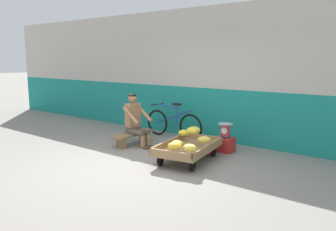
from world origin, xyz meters
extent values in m
plane|color=gray|center=(0.00, 0.00, 0.00)|extent=(80.00, 80.00, 0.00)
cube|color=#19847A|center=(0.00, 2.81, 0.61)|extent=(16.00, 0.30, 1.22)
cube|color=#B7B2A8|center=(0.00, 2.81, 2.15)|extent=(16.00, 0.30, 1.86)
cube|color=#99754C|center=(0.50, 0.95, 0.23)|extent=(1.06, 1.56, 0.05)
cube|color=#99754C|center=(0.11, 0.89, 0.31)|extent=(0.27, 1.43, 0.10)
cube|color=#99754C|center=(0.90, 1.02, 0.31)|extent=(0.27, 1.43, 0.10)
cube|color=#99754C|center=(0.39, 1.64, 0.31)|extent=(0.84, 0.18, 0.10)
cube|color=#99754C|center=(0.62, 0.26, 0.31)|extent=(0.84, 0.18, 0.10)
cylinder|color=black|center=(0.11, 1.40, 0.09)|extent=(0.08, 0.19, 0.18)
cylinder|color=black|center=(0.73, 1.50, 0.09)|extent=(0.08, 0.19, 0.18)
cylinder|color=black|center=(0.28, 0.40, 0.09)|extent=(0.08, 0.19, 0.18)
cylinder|color=black|center=(0.90, 0.51, 0.09)|extent=(0.08, 0.19, 0.18)
ellipsoid|color=yellow|center=(0.15, 1.32, 0.42)|extent=(0.29, 0.26, 0.13)
ellipsoid|color=gold|center=(0.61, 0.37, 0.42)|extent=(0.26, 0.21, 0.13)
ellipsoid|color=yellow|center=(0.89, 0.44, 0.42)|extent=(0.24, 0.18, 0.13)
ellipsoid|color=yellow|center=(0.77, 1.08, 0.42)|extent=(0.30, 0.27, 0.13)
ellipsoid|color=yellow|center=(0.56, 0.52, 0.42)|extent=(0.29, 0.26, 0.13)
ellipsoid|color=yellow|center=(0.50, 1.08, 0.56)|extent=(0.25, 0.19, 0.13)
ellipsoid|color=yellow|center=(0.48, 1.19, 0.55)|extent=(0.25, 0.19, 0.13)
cube|color=olive|center=(-1.17, 1.21, 0.24)|extent=(0.35, 1.11, 0.05)
cube|color=olive|center=(-1.18, 1.59, 0.11)|extent=(0.24, 0.09, 0.22)
cube|color=olive|center=(-1.15, 0.82, 0.11)|extent=(0.24, 0.09, 0.22)
cylinder|color=#9E704C|center=(-0.76, 1.27, 0.14)|extent=(0.10, 0.10, 0.27)
cube|color=#4C3D2D|center=(-0.70, 1.27, 0.02)|extent=(0.23, 0.10, 0.04)
cylinder|color=brown|center=(-0.96, 1.28, 0.32)|extent=(0.41, 0.16, 0.13)
cylinder|color=#9E704C|center=(-0.77, 1.09, 0.14)|extent=(0.10, 0.10, 0.27)
cube|color=#4C3D2D|center=(-0.71, 1.09, 0.02)|extent=(0.23, 0.10, 0.04)
cylinder|color=brown|center=(-0.97, 1.10, 0.32)|extent=(0.41, 0.16, 0.13)
cube|color=brown|center=(-1.17, 1.21, 0.34)|extent=(0.24, 0.29, 0.14)
cube|color=#9E704C|center=(-1.17, 1.21, 0.67)|extent=(0.20, 0.33, 0.52)
cylinder|color=#9E704C|center=(-0.99, 1.40, 0.70)|extent=(0.47, 0.11, 0.36)
cylinder|color=#9E704C|center=(-1.02, 1.00, 0.70)|extent=(0.47, 0.11, 0.36)
sphere|color=#9E704C|center=(-1.17, 1.21, 1.05)|extent=(0.19, 0.19, 0.19)
ellipsoid|color=black|center=(-1.17, 1.21, 1.10)|extent=(0.17, 0.17, 0.09)
cube|color=red|center=(0.74, 1.94, 0.15)|extent=(0.36, 0.28, 0.30)
cylinder|color=#28282D|center=(0.74, 1.94, 0.32)|extent=(0.20, 0.20, 0.03)
cube|color=#C6384C|center=(0.74, 1.94, 0.45)|extent=(0.16, 0.10, 0.24)
cylinder|color=white|center=(0.74, 1.88, 0.45)|extent=(0.13, 0.01, 0.13)
cylinder|color=#B2B5BA|center=(0.74, 1.94, 0.58)|extent=(0.30, 0.30, 0.01)
torus|color=black|center=(-1.34, 2.27, 0.32)|extent=(0.64, 0.07, 0.64)
torus|color=black|center=(-0.32, 2.25, 0.32)|extent=(0.64, 0.07, 0.64)
cylinder|color=#234299|center=(-0.83, 2.26, 0.52)|extent=(1.03, 0.06, 0.43)
cylinder|color=#234299|center=(-0.73, 2.26, 0.56)|extent=(0.04, 0.04, 0.48)
cylinder|color=#234299|center=(-1.04, 2.27, 0.76)|extent=(0.62, 0.05, 0.12)
cube|color=black|center=(-0.73, 2.26, 0.83)|extent=(0.20, 0.10, 0.05)
cylinder|color=black|center=(-1.34, 2.27, 0.78)|extent=(0.04, 0.48, 0.03)
cube|color=#D13D4C|center=(0.61, 1.61, 0.12)|extent=(0.18, 0.12, 0.24)
camera|label=1|loc=(3.96, -4.10, 1.91)|focal=36.00mm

